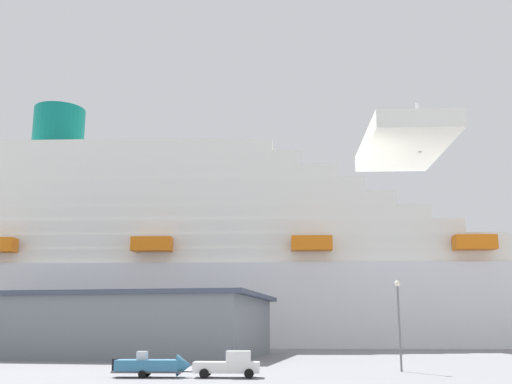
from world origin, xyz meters
name	(u,v)px	position (x,y,z in m)	size (l,w,h in m)	color
ground_plane	(232,356)	(0.00, 30.00, 0.00)	(600.00, 600.00, 0.00)	gray
cruise_ship	(156,267)	(-25.46, 71.67, 17.31)	(219.71, 54.51, 61.34)	white
terminal_building	(71,325)	(-23.83, 26.56, 4.41)	(58.72, 30.13, 8.78)	slate
pickup_truck	(230,365)	(6.99, -8.31, 1.04)	(5.78, 2.76, 2.20)	white
small_boat_on_trailer	(156,366)	(0.74, -8.99, 0.96)	(7.56, 2.64, 2.15)	#595960
street_lamp	(399,312)	(22.02, 0.90, 5.58)	(0.56, 0.56, 8.67)	slate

